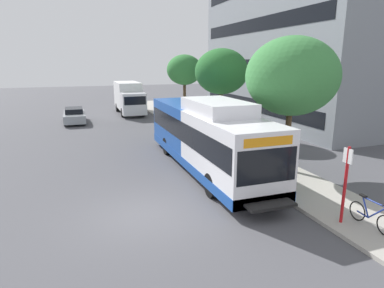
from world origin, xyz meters
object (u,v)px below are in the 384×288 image
Objects in this scene: transit_bus at (205,136)px; street_tree_mid_block at (221,72)px; street_tree_far_block at (184,70)px; parked_car_far_lane at (74,115)px; box_truck_background at (129,97)px; bus_stop_sign_pole at (346,179)px; bicycle_parked at (371,215)px; street_tree_near_stop at (292,76)px.

transit_bus is 8.39m from street_tree_mid_block.
street_tree_far_block is (0.05, 8.52, -0.07)m from street_tree_mid_block.
parked_car_far_lane is at bearing 137.14° from street_tree_mid_block.
box_truck_background is at bearing 134.61° from street_tree_far_block.
transit_bus is at bearing 105.34° from bus_stop_sign_pole.
street_tree_mid_block is 0.87× the size of box_truck_background.
bicycle_parked is at bearing -71.67° from transit_bus.
box_truck_background is at bearing 100.74° from street_tree_near_stop.
box_truck_background is (-4.16, 21.92, -2.94)m from street_tree_near_stop.
box_truck_background is (-0.65, 20.00, 0.04)m from transit_bus.
street_tree_far_block is at bearing -4.84° from parked_car_far_lane.
street_tree_mid_block reaches higher than box_truck_background.
street_tree_far_block is 1.31× the size of parked_car_far_lane.
street_tree_near_stop is at bearing -61.82° from parked_car_far_lane.
bus_stop_sign_pole is 1.39m from bicycle_parked.
transit_bus is 1.75× the size of box_truck_background.
street_tree_mid_block is at bearing 87.32° from street_tree_near_stop.
street_tree_near_stop is at bearing 81.22° from bicycle_parked.
bicycle_parked is 7.27m from street_tree_near_stop.
street_tree_mid_block is at bearing 82.15° from bus_stop_sign_pole.
bicycle_parked is at bearing -93.38° from street_tree_far_block.
street_tree_near_stop is (0.91, 5.92, 4.12)m from bicycle_parked.
box_truck_background is (-4.61, 4.67, -2.84)m from street_tree_far_block.
box_truck_background reaches higher than bicycle_parked.
street_tree_near_stop is at bearing -28.66° from transit_bus.
street_tree_mid_block is at bearing -70.92° from box_truck_background.
street_tree_mid_block is at bearing -90.30° from street_tree_far_block.
street_tree_near_stop is 1.41× the size of parked_car_far_lane.
parked_car_far_lane is (-6.19, 16.19, -1.04)m from transit_bus.
transit_bus is at bearing -119.92° from street_tree_mid_block.
transit_bus is 4.98m from street_tree_near_stop.
bicycle_parked is at bearing -83.36° from box_truck_background.
street_tree_mid_block reaches higher than bus_stop_sign_pole.
parked_car_far_lane is 6.82m from box_truck_background.
street_tree_mid_block is (0.41, 8.73, -0.02)m from street_tree_near_stop.
street_tree_mid_block is at bearing 60.08° from transit_bus.
parked_car_far_lane is at bearing 118.18° from street_tree_near_stop.
parked_car_far_lane is at bearing 175.16° from street_tree_far_block.
street_tree_far_block is (3.96, 15.33, 2.88)m from transit_bus.
street_tree_mid_block is 1.36× the size of parked_car_far_lane.
transit_bus is 20.01m from box_truck_background.
street_tree_far_block is 0.84× the size of box_truck_background.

